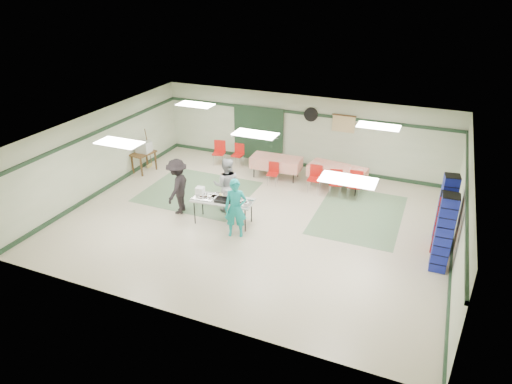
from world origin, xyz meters
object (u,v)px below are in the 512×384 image
at_px(chair_a, 336,180).
at_px(chair_d, 273,171).
at_px(chair_loose_a, 238,152).
at_px(chair_b, 315,176).
at_px(serving_table, 223,201).
at_px(chair_c, 355,182).
at_px(volunteer_grey, 227,185).
at_px(dining_table_b, 276,162).
at_px(office_printer, 144,147).
at_px(crate_stack_blue_b, 446,210).
at_px(crate_stack_red, 444,223).
at_px(printer_table, 143,155).
at_px(volunteer_teal, 236,208).
at_px(dining_table_a, 337,172).
at_px(crate_stack_blue_a, 444,234).
at_px(broom, 148,147).
at_px(volunteer_dark, 178,186).
at_px(chair_loose_b, 219,150).

height_order(chair_a, chair_d, chair_a).
bearing_deg(chair_loose_a, chair_b, -16.20).
distance_m(serving_table, chair_c, 4.48).
height_order(serving_table, chair_loose_a, chair_loose_a).
distance_m(volunteer_grey, chair_c, 4.19).
relative_size(dining_table_b, office_printer, 3.71).
bearing_deg(crate_stack_blue_b, chair_b, 156.57).
relative_size(crate_stack_red, printer_table, 1.75).
height_order(serving_table, dining_table_b, dining_table_b).
bearing_deg(dining_table_b, serving_table, -96.69).
xyz_separation_m(volunteer_teal, dining_table_a, (1.84, 4.16, -0.28)).
relative_size(crate_stack_blue_a, broom, 1.37).
height_order(volunteer_dark, chair_a, volunteer_dark).
height_order(chair_b, chair_c, chair_c).
xyz_separation_m(chair_b, crate_stack_red, (4.07, -2.25, 0.28)).
distance_m(chair_a, chair_loose_b, 4.77).
xyz_separation_m(dining_table_a, crate_stack_blue_a, (3.46, -3.70, 0.46)).
height_order(chair_b, broom, broom).
bearing_deg(volunteer_teal, chair_b, 52.47).
relative_size(volunteer_teal, chair_d, 2.17).
bearing_deg(crate_stack_red, chair_d, 158.10).
height_order(chair_d, office_printer, office_printer).
xyz_separation_m(volunteer_dark, chair_c, (4.76, 3.03, -0.30)).
bearing_deg(serving_table, printer_table, 146.95).
relative_size(volunteer_teal, volunteer_grey, 0.98).
distance_m(chair_c, office_printer, 7.62).
height_order(office_printer, broom, broom).
bearing_deg(printer_table, volunteer_dark, -27.72).
xyz_separation_m(crate_stack_blue_a, crate_stack_red, (0.00, 0.89, -0.19)).
distance_m(crate_stack_blue_a, printer_table, 10.56).
xyz_separation_m(volunteer_dark, crate_stack_red, (7.49, 0.78, -0.03)).
relative_size(dining_table_b, chair_c, 1.93).
relative_size(crate_stack_red, office_printer, 3.48).
relative_size(chair_d, broom, 0.52).
bearing_deg(chair_d, printer_table, -177.14).
height_order(volunteer_dark, printer_table, volunteer_dark).
distance_m(chair_c, chair_loose_b, 5.40).
height_order(volunteer_dark, crate_stack_blue_b, crate_stack_blue_b).
distance_m(volunteer_grey, broom, 4.66).
bearing_deg(chair_a, serving_table, -144.50).
bearing_deg(crate_stack_blue_b, dining_table_b, 157.70).
bearing_deg(serving_table, broom, 142.87).
height_order(dining_table_b, chair_a, chair_a).
relative_size(crate_stack_blue_b, office_printer, 4.13).
xyz_separation_m(volunteer_dark, broom, (-2.89, 2.65, -0.08)).
height_order(crate_stack_blue_a, printer_table, crate_stack_blue_a).
distance_m(chair_a, crate_stack_blue_b, 3.83).
distance_m(volunteer_dark, office_printer, 3.62).
bearing_deg(volunteer_grey, chair_d, -125.34).
xyz_separation_m(volunteer_teal, broom, (-5.07, 3.21, -0.07)).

